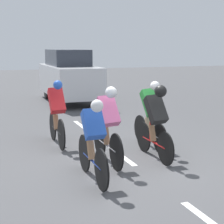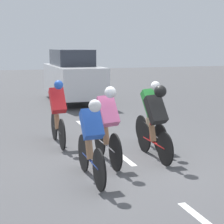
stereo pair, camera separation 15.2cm
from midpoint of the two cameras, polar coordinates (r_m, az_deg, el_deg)
ground_plane at (r=7.40m, az=2.41°, el=-7.83°), size 60.00×60.00×0.00m
lane_stripe_near at (r=5.20m, az=14.17°, el=-16.13°), size 0.12×1.40×0.01m
lane_stripe_mid at (r=7.86m, az=0.95°, el=-6.71°), size 0.12×1.40×0.01m
lane_stripe_far at (r=10.82m, az=-5.12°, el=-2.08°), size 0.12×1.40×0.01m
cyclist_black at (r=7.50m, az=6.10°, el=-1.14°), size 0.36×1.66×1.54m
cyclist_pink at (r=7.15m, az=-1.21°, el=-1.83°), size 0.36×1.68×1.54m
cyclist_green at (r=8.31m, az=5.40°, el=-0.19°), size 0.37×1.66×1.53m
cyclist_blue at (r=6.26m, az=-3.59°, el=-4.13°), size 0.33×1.68×1.44m
cyclist_red at (r=8.61m, az=-8.92°, el=-0.00°), size 0.34×1.67×1.53m
support_car at (r=15.33m, az=-6.88°, el=5.47°), size 1.70×4.40×2.12m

